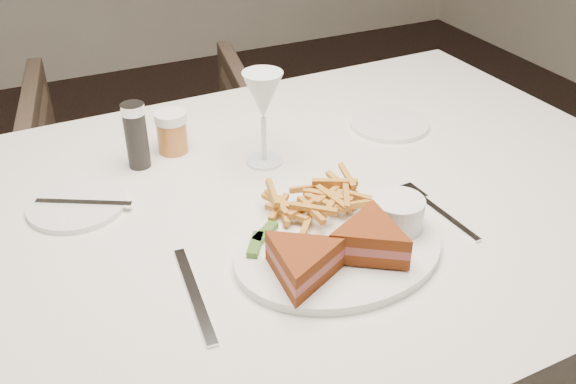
% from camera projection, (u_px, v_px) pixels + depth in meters
% --- Properties ---
extents(table, '(1.43, 0.97, 0.75)m').
position_uv_depth(table, '(277.00, 360.00, 1.27)').
color(table, silver).
rests_on(table, ground).
extents(chair_far, '(0.76, 0.73, 0.68)m').
position_uv_depth(chair_far, '(149.00, 162.00, 2.01)').
color(chair_far, '#4A3A2E').
rests_on(chair_far, ground).
extents(table_setting, '(0.79, 0.60, 0.18)m').
position_uv_depth(table_setting, '(302.00, 199.00, 1.01)').
color(table_setting, white).
rests_on(table_setting, table).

